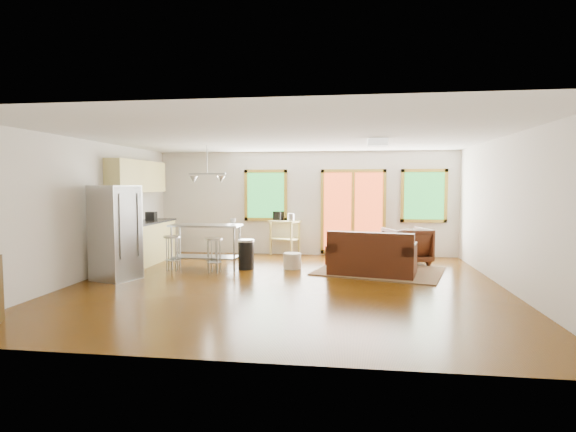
# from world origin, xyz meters

# --- Properties ---
(floor) EXTENTS (7.50, 7.00, 0.02)m
(floor) POSITION_xyz_m (0.00, 0.00, -0.01)
(floor) COLOR #361D03
(floor) RESTS_ON ground
(ceiling) EXTENTS (7.50, 7.00, 0.02)m
(ceiling) POSITION_xyz_m (0.00, 0.00, 2.61)
(ceiling) COLOR silver
(ceiling) RESTS_ON ground
(back_wall) EXTENTS (7.50, 0.02, 2.60)m
(back_wall) POSITION_xyz_m (0.00, 3.51, 1.30)
(back_wall) COLOR beige
(back_wall) RESTS_ON ground
(left_wall) EXTENTS (0.02, 7.00, 2.60)m
(left_wall) POSITION_xyz_m (-3.76, 0.00, 1.30)
(left_wall) COLOR beige
(left_wall) RESTS_ON ground
(right_wall) EXTENTS (0.02, 7.00, 2.60)m
(right_wall) POSITION_xyz_m (3.76, 0.00, 1.30)
(right_wall) COLOR beige
(right_wall) RESTS_ON ground
(front_wall) EXTENTS (7.50, 0.02, 2.60)m
(front_wall) POSITION_xyz_m (0.00, -3.51, 1.30)
(front_wall) COLOR beige
(front_wall) RESTS_ON ground
(window_left) EXTENTS (1.10, 0.05, 1.30)m
(window_left) POSITION_xyz_m (-1.00, 3.46, 1.50)
(window_left) COLOR #17531F
(window_left) RESTS_ON back_wall
(french_doors) EXTENTS (1.60, 0.05, 2.10)m
(french_doors) POSITION_xyz_m (1.20, 3.46, 1.10)
(french_doors) COLOR #AB3A19
(french_doors) RESTS_ON back_wall
(window_right) EXTENTS (1.10, 0.05, 1.30)m
(window_right) POSITION_xyz_m (2.90, 3.46, 1.50)
(window_right) COLOR #17531F
(window_right) RESTS_ON back_wall
(rug) EXTENTS (2.84, 2.46, 0.02)m
(rug) POSITION_xyz_m (1.72, 1.45, 0.01)
(rug) COLOR #4C643C
(rug) RESTS_ON floor
(loveseat) EXTENTS (1.79, 1.25, 0.87)m
(loveseat) POSITION_xyz_m (1.56, 1.10, 0.34)
(loveseat) COLOR black
(loveseat) RESTS_ON floor
(coffee_table) EXTENTS (0.95, 0.62, 0.36)m
(coffee_table) POSITION_xyz_m (1.63, 1.87, 0.31)
(coffee_table) COLOR #36250B
(coffee_table) RESTS_ON floor
(armchair) EXTENTS (1.10, 1.06, 0.90)m
(armchair) POSITION_xyz_m (2.39, 2.45, 0.45)
(armchair) COLOR black
(armchair) RESTS_ON floor
(ottoman) EXTENTS (0.82, 0.82, 0.42)m
(ottoman) POSITION_xyz_m (1.00, 2.16, 0.21)
(ottoman) COLOR black
(ottoman) RESTS_ON floor
(pouf) EXTENTS (0.44, 0.44, 0.33)m
(pouf) POSITION_xyz_m (-0.08, 1.54, 0.16)
(pouf) COLOR beige
(pouf) RESTS_ON floor
(vase) EXTENTS (0.24, 0.24, 0.32)m
(vase) POSITION_xyz_m (1.91, 1.78, 0.52)
(vase) COLOR silver
(vase) RESTS_ON coffee_table
(book) EXTENTS (0.21, 0.08, 0.28)m
(book) POSITION_xyz_m (1.92, 1.61, 0.54)
(book) COLOR maroon
(book) RESTS_ON coffee_table
(cabinets) EXTENTS (0.64, 2.24, 2.30)m
(cabinets) POSITION_xyz_m (-3.49, 1.70, 0.93)
(cabinets) COLOR tan
(cabinets) RESTS_ON floor
(refrigerator) EXTENTS (0.89, 0.88, 1.76)m
(refrigerator) POSITION_xyz_m (-3.20, 0.03, 0.88)
(refrigerator) COLOR #B7BABC
(refrigerator) RESTS_ON floor
(island) EXTENTS (1.48, 0.59, 0.93)m
(island) POSITION_xyz_m (-1.88, 1.31, 0.64)
(island) COLOR #B7BABC
(island) RESTS_ON floor
(cup) EXTENTS (0.14, 0.12, 0.13)m
(cup) POSITION_xyz_m (-1.37, 1.56, 1.01)
(cup) COLOR silver
(cup) RESTS_ON island
(bar_stool_a) EXTENTS (0.40, 0.40, 0.72)m
(bar_stool_a) POSITION_xyz_m (-2.50, 0.99, 0.54)
(bar_stool_a) COLOR #B7BABC
(bar_stool_a) RESTS_ON floor
(bar_stool_b) EXTENTS (0.40, 0.40, 0.66)m
(bar_stool_b) POSITION_xyz_m (-1.72, 1.20, 0.49)
(bar_stool_b) COLOR #B7BABC
(bar_stool_b) RESTS_ON floor
(bar_stool_c) EXTENTS (0.34, 0.34, 0.70)m
(bar_stool_c) POSITION_xyz_m (-1.58, 0.90, 0.52)
(bar_stool_c) COLOR #B7BABC
(bar_stool_c) RESTS_ON floor
(trash_can) EXTENTS (0.43, 0.43, 0.63)m
(trash_can) POSITION_xyz_m (-1.03, 1.35, 0.32)
(trash_can) COLOR black
(trash_can) RESTS_ON floor
(kitchen_cart) EXTENTS (0.84, 0.72, 1.09)m
(kitchen_cart) POSITION_xyz_m (-0.52, 3.36, 0.75)
(kitchen_cart) COLOR tan
(kitchen_cart) RESTS_ON floor
(ceiling_flush) EXTENTS (0.35, 0.35, 0.12)m
(ceiling_flush) POSITION_xyz_m (1.60, 0.60, 2.53)
(ceiling_flush) COLOR white
(ceiling_flush) RESTS_ON ceiling
(pendant_light) EXTENTS (0.80, 0.18, 0.79)m
(pendant_light) POSITION_xyz_m (-1.90, 1.50, 1.90)
(pendant_light) COLOR gray
(pendant_light) RESTS_ON ceiling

